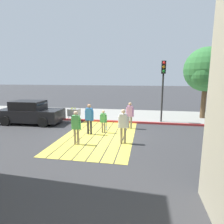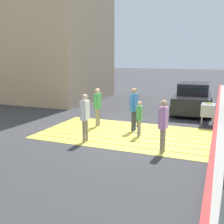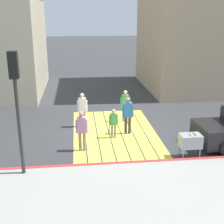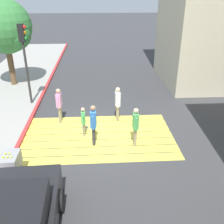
{
  "view_description": "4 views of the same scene",
  "coord_description": "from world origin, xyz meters",
  "views": [
    {
      "loc": [
        9.65,
        2.48,
        3.2
      ],
      "look_at": [
        -0.51,
        0.65,
        1.27
      ],
      "focal_mm": 30.26,
      "sensor_mm": 36.0,
      "label": 1
    },
    {
      "loc": [
        -3.34,
        9.56,
        2.92
      ],
      "look_at": [
        0.07,
        1.09,
        1.06
      ],
      "focal_mm": 43.49,
      "sensor_mm": 36.0,
      "label": 2
    },
    {
      "loc": [
        -13.26,
        1.65,
        5.37
      ],
      "look_at": [
        0.11,
        0.11,
        0.97
      ],
      "focal_mm": 49.39,
      "sensor_mm": 36.0,
      "label": 3
    },
    {
      "loc": [
        -0.02,
        -9.57,
        5.8
      ],
      "look_at": [
        0.6,
        0.27,
        1.02
      ],
      "focal_mm": 41.31,
      "sensor_mm": 36.0,
      "label": 4
    }
  ],
  "objects": [
    {
      "name": "ground_plane",
      "position": [
        0.0,
        0.0,
        0.0
      ],
      "size": [
        120.0,
        120.0,
        0.0
      ],
      "primitive_type": "plane",
      "color": "#38383A"
    },
    {
      "name": "crosswalk_stripes",
      "position": [
        0.0,
        -0.0,
        0.01
      ],
      "size": [
        6.4,
        3.8,
        0.01
      ],
      "color": "#EAD64C",
      "rests_on": "ground"
    },
    {
      "name": "curb_painted",
      "position": [
        -3.25,
        0.0,
        0.07
      ],
      "size": [
        0.16,
        40.0,
        0.13
      ],
      "primitive_type": "cube",
      "color": "#BC3333",
      "rests_on": "ground"
    },
    {
      "name": "traffic_light_corner",
      "position": [
        -3.58,
        3.57,
        3.04
      ],
      "size": [
        0.39,
        0.28,
        4.24
      ],
      "color": "#2D2D2D",
      "rests_on": "ground"
    },
    {
      "name": "street_tree",
      "position": [
        -5.29,
        6.69,
        3.63
      ],
      "size": [
        3.2,
        3.2,
        5.32
      ],
      "color": "brown",
      "rests_on": "ground"
    },
    {
      "name": "tennis_ball_cart",
      "position": [
        -2.9,
        -2.55,
        0.7
      ],
      "size": [
        0.56,
        0.8,
        1.02
      ],
      "color": "#99999E",
      "rests_on": "ground"
    },
    {
      "name": "pedestrian_adult_lead",
      "position": [
        0.94,
        1.45,
        0.99
      ],
      "size": [
        0.23,
        0.5,
        1.69
      ],
      "color": "gray",
      "rests_on": "ground"
    },
    {
      "name": "pedestrian_adult_trailing",
      "position": [
        1.47,
        -0.72,
        0.95
      ],
      "size": [
        0.22,
        0.48,
        1.64
      ],
      "color": "gray",
      "rests_on": "ground"
    },
    {
      "name": "pedestrian_adult_side",
      "position": [
        -1.79,
        1.54,
        0.97
      ],
      "size": [
        0.25,
        0.49,
        1.66
      ],
      "color": "gray",
      "rests_on": "ground"
    },
    {
      "name": "pedestrian_teen_behind",
      "position": [
        -0.19,
        -0.58,
        1.01
      ],
      "size": [
        0.25,
        0.5,
        1.73
      ],
      "color": "#333338",
      "rests_on": "ground"
    },
    {
      "name": "pedestrian_child_with_racket",
      "position": [
        -0.62,
        0.13,
        0.75
      ],
      "size": [
        0.28,
        0.4,
        1.33
      ],
      "color": "gray",
      "rests_on": "ground"
    }
  ]
}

